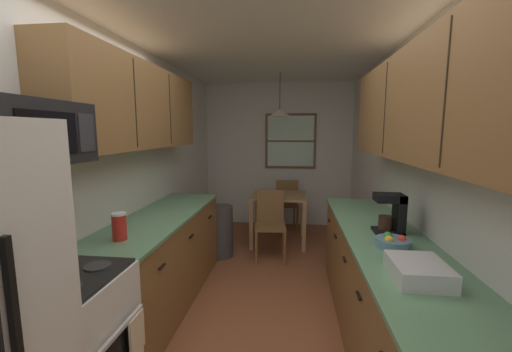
{
  "coord_description": "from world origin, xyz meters",
  "views": [
    {
      "loc": [
        0.27,
        -2.11,
        1.71
      ],
      "look_at": [
        -0.14,
        1.43,
        1.2
      ],
      "focal_mm": 22.26,
      "sensor_mm": 36.0,
      "label": 1
    }
  ],
  "objects": [
    {
      "name": "ground_plane",
      "position": [
        0.0,
        1.0,
        0.0
      ],
      "size": [
        12.0,
        12.0,
        0.0
      ],
      "primitive_type": "plane",
      "color": "brown"
    },
    {
      "name": "wall_right",
      "position": [
        1.35,
        1.0,
        1.27
      ],
      "size": [
        0.1,
        9.0,
        2.55
      ],
      "primitive_type": "cube",
      "color": "silver",
      "rests_on": "ground"
    },
    {
      "name": "coffee_maker",
      "position": [
        1.06,
        0.44,
        1.06
      ],
      "size": [
        0.22,
        0.18,
        0.31
      ],
      "color": "black",
      "rests_on": "counter_right"
    },
    {
      "name": "ceiling_slab",
      "position": [
        0.0,
        1.0,
        2.59
      ],
      "size": [
        4.4,
        9.0,
        0.08
      ],
      "primitive_type": "cube",
      "color": "white"
    },
    {
      "name": "stove_range",
      "position": [
        -0.99,
        -0.61,
        0.47
      ],
      "size": [
        0.66,
        0.59,
        1.1
      ],
      "color": "white",
      "rests_on": "ground"
    },
    {
      "name": "dining_chair_far",
      "position": [
        0.16,
        3.18,
        0.5
      ],
      "size": [
        0.46,
        0.46,
        0.9
      ],
      "color": "brown",
      "rests_on": "ground"
    },
    {
      "name": "trash_bin",
      "position": [
        -0.7,
        1.97,
        0.35
      ],
      "size": [
        0.35,
        0.35,
        0.7
      ],
      "primitive_type": "cylinder",
      "color": "#3F3F42",
      "rests_on": "ground"
    },
    {
      "name": "wall_back",
      "position": [
        0.0,
        3.65,
        1.27
      ],
      "size": [
        4.4,
        0.1,
        2.55
      ],
      "primitive_type": "cube",
      "color": "silver",
      "rests_on": "ground"
    },
    {
      "name": "counter_left",
      "position": [
        -1.0,
        0.74,
        0.45
      ],
      "size": [
        0.64,
        2.1,
        0.9
      ],
      "color": "brown",
      "rests_on": "ground"
    },
    {
      "name": "dish_rack",
      "position": [
        0.96,
        -0.38,
        0.95
      ],
      "size": [
        0.28,
        0.34,
        0.1
      ],
      "primitive_type": "cube",
      "color": "silver",
      "rests_on": "counter_right"
    },
    {
      "name": "table_serving_bowl",
      "position": [
        0.07,
        2.57,
        0.78
      ],
      "size": [
        0.16,
        0.16,
        0.06
      ],
      "primitive_type": "cylinder",
      "color": "#E0D14C",
      "rests_on": "dining_table"
    },
    {
      "name": "upper_cabinets_left",
      "position": [
        -1.14,
        0.69,
        1.92
      ],
      "size": [
        0.33,
        2.18,
        0.75
      ],
      "color": "brown"
    },
    {
      "name": "upper_cabinets_right",
      "position": [
        1.14,
        0.01,
        1.88
      ],
      "size": [
        0.33,
        3.03,
        0.76
      ],
      "color": "brown"
    },
    {
      "name": "counter_right",
      "position": [
        1.0,
        0.06,
        0.45
      ],
      "size": [
        0.64,
        3.35,
        0.9
      ],
      "color": "brown",
      "rests_on": "ground"
    },
    {
      "name": "fruit_bowl",
      "position": [
        0.98,
        0.11,
        0.94
      ],
      "size": [
        0.24,
        0.24,
        0.09
      ],
      "color": "#597F9E",
      "rests_on": "counter_right"
    },
    {
      "name": "pendant_light",
      "position": [
        0.07,
        2.6,
        1.97
      ],
      "size": [
        0.31,
        0.31,
        0.63
      ],
      "color": "black"
    },
    {
      "name": "dining_table",
      "position": [
        0.07,
        2.6,
        0.61
      ],
      "size": [
        0.8,
        0.74,
        0.75
      ],
      "color": "#A87F51",
      "rests_on": "ground"
    },
    {
      "name": "dish_towel",
      "position": [
        -0.64,
        -0.46,
        0.5
      ],
      "size": [
        0.02,
        0.16,
        0.24
      ],
      "primitive_type": "cube",
      "color": "beige"
    },
    {
      "name": "wall_left",
      "position": [
        -1.35,
        1.0,
        1.27
      ],
      "size": [
        0.1,
        9.0,
        2.55
      ],
      "primitive_type": "cube",
      "color": "silver",
      "rests_on": "ground"
    },
    {
      "name": "back_window",
      "position": [
        0.22,
        3.58,
        1.52
      ],
      "size": [
        0.89,
        0.05,
        0.97
      ],
      "color": "brown"
    },
    {
      "name": "storage_canister",
      "position": [
        -1.0,
        0.03,
        1.0
      ],
      "size": [
        0.1,
        0.1,
        0.21
      ],
      "color": "red",
      "rests_on": "counter_left"
    },
    {
      "name": "dining_chair_near",
      "position": [
        -0.02,
        2.02,
        0.5
      ],
      "size": [
        0.43,
        0.43,
        0.9
      ],
      "color": "brown",
      "rests_on": "ground"
    },
    {
      "name": "microwave_over_range",
      "position": [
        -1.11,
        -0.61,
        1.69
      ],
      "size": [
        0.39,
        0.64,
        0.34
      ],
      "color": "black"
    }
  ]
}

